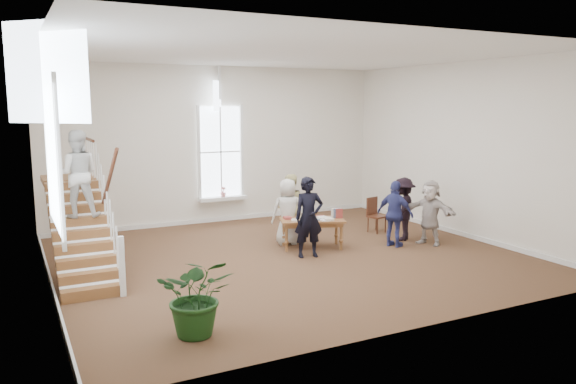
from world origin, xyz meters
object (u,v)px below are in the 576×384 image
side_chair (375,213)px  police_officer (309,217)px  woman_cluster_a (395,214)px  woman_cluster_c (430,212)px  library_table (312,222)px  person_yellow (289,207)px  elderly_woman (288,212)px  woman_cluster_b (403,209)px  floor_plant (198,295)px

side_chair → police_officer: bearing=-166.7°
woman_cluster_a → woman_cluster_c: 0.92m
woman_cluster_a → library_table: bearing=43.2°
woman_cluster_c → side_chair: 1.79m
person_yellow → elderly_woman: bearing=55.2°
elderly_woman → woman_cluster_a: 2.60m
library_table → woman_cluster_a: woman_cluster_a is taller
woman_cluster_c → side_chair: woman_cluster_c is taller
library_table → woman_cluster_c: woman_cluster_c is taller
library_table → woman_cluster_a: 2.02m
woman_cluster_a → side_chair: size_ratio=1.71×
woman_cluster_b → side_chair: bearing=-121.8°
floor_plant → elderly_woman: bearing=49.7°
person_yellow → floor_plant: size_ratio=1.35×
woman_cluster_b → floor_plant: (-6.49, -3.41, -0.18)m
person_yellow → woman_cluster_c: 3.49m
floor_plant → side_chair: floor_plant is taller
person_yellow → floor_plant: bearing=46.7°
police_officer → woman_cluster_c: size_ratio=1.14×
elderly_woman → floor_plant: (-3.69, -4.34, -0.19)m
police_officer → woman_cluster_a: bearing=7.8°
person_yellow → woman_cluster_c: person_yellow is taller
police_officer → woman_cluster_c: bearing=5.1°
police_officer → side_chair: size_ratio=1.94×
library_table → elderly_woman: (-0.35, 0.60, 0.19)m
woman_cluster_a → floor_plant: 6.60m
library_table → police_officer: police_officer is taller
library_table → woman_cluster_b: (2.46, -0.33, 0.17)m
floor_plant → woman_cluster_a: bearing=26.7°
person_yellow → woman_cluster_b: (2.50, -1.43, -0.03)m
woman_cluster_c → woman_cluster_a: bearing=-123.5°
person_yellow → woman_cluster_a: size_ratio=1.04×
police_officer → woman_cluster_b: 2.92m
person_yellow → woman_cluster_b: size_ratio=1.04×
elderly_woman → side_chair: (2.70, 0.14, -0.29)m
elderly_woman → person_yellow: (0.30, 0.50, 0.02)m
elderly_woman → floor_plant: 5.70m
woman_cluster_b → woman_cluster_c: (0.30, -0.65, -0.00)m
elderly_woman → woman_cluster_c: size_ratio=1.02×
library_table → person_yellow: person_yellow is taller
police_officer → woman_cluster_b: (2.90, 0.32, -0.11)m
person_yellow → woman_cluster_a: person_yellow is taller
woman_cluster_b → woman_cluster_c: woman_cluster_b is taller
woman_cluster_b → floor_plant: woman_cluster_b is taller
woman_cluster_a → person_yellow: bearing=21.3°
library_table → side_chair: size_ratio=1.78×
library_table → floor_plant: 5.50m
police_officer → woman_cluster_b: size_ratio=1.14×
person_yellow → woman_cluster_c: bearing=139.6°
elderly_woman → woman_cluster_a: bearing=160.4°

